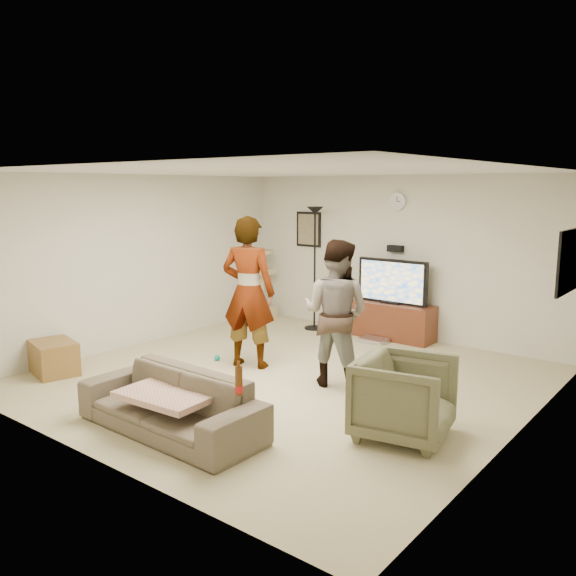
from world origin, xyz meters
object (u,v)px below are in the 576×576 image
Objects in this scene: tv at (393,281)px; floor_lamp at (315,269)px; person_right at (336,313)px; armchair at (404,398)px; sofa at (170,403)px; beer_bottle at (239,381)px; tv_stand at (391,321)px; side_table at (54,358)px; person_left at (248,292)px; cat_tree at (262,284)px.

tv is 1.33m from floor_lamp.
person_right reaches higher than armchair.
armchair is (1.81, 1.27, 0.10)m from sofa.
tv_stand is at bearing 102.11° from beer_bottle.
side_table is (-4.33, -1.00, -0.18)m from armchair.
tv_stand is at bearing 19.09° from armchair.
tv_stand is at bearing -86.26° from person_right.
beer_bottle is 3.47m from side_table.
cat_tree is at bearing -70.37° from person_left.
armchair is (0.91, 1.27, -0.31)m from beer_bottle.
cat_tree is at bearing 175.45° from floor_lamp.
tv_stand is at bearing -125.46° from person_left.
floor_lamp is (-1.30, -0.24, 0.11)m from tv.
sofa is 2.30× the size of armchair.
person_left is at bearing 112.72° from sofa.
cat_tree is at bearing 121.52° from sofa.
tv reaches higher than sofa.
side_table is at bearing 175.61° from beer_bottle.
beer_bottle is (0.44, -2.13, -0.17)m from person_right.
person_left reaches higher than side_table.
sofa reaches higher than tv_stand.
cat_tree reaches higher than sofa.
person_left is (-0.77, -2.43, 0.70)m from tv_stand.
person_left reaches higher than armchair.
person_right is 2.18m from beer_bottle.
floor_lamp is at bearing 35.74° from armchair.
person_left is 2.80m from armchair.
cat_tree is 0.63× the size of sofa.
person_right is 3.58m from side_table.
person_right is at bearing 46.13° from armchair.
floor_lamp reaches higher than sofa.
person_right is (0.52, -2.33, -0.03)m from tv.
armchair is at bearing 35.60° from sofa.
armchair is at bearing 54.36° from beer_bottle.
sofa is (0.06, -4.46, 0.01)m from tv_stand.
floor_lamp is at bearing -169.74° from tv_stand.
floor_lamp is 8.04× the size of beer_bottle.
person_left is at bearing -76.37° from floor_lamp.
cat_tree is 1.46× the size of armchair.
side_table is at bearing -120.46° from tv.
person_right reaches higher than sofa.
cat_tree is 5.05m from sofa.
cat_tree is 0.72× the size of person_right.
tv is 0.92× the size of cat_tree.
side_table is at bearing -106.42° from floor_lamp.
sofa is (1.36, -4.22, -0.72)m from floor_lamp.
armchair is at bearing -43.05° from floor_lamp.
cat_tree reaches higher than beer_bottle.
tv is 4.50m from sofa.
person_left is at bearing 130.39° from beer_bottle.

